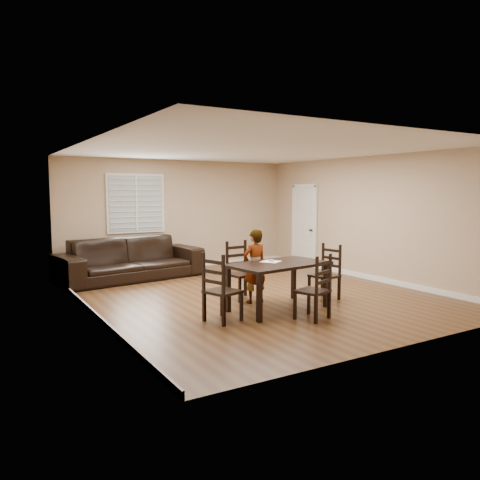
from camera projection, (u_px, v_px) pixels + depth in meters
name	position (u px, v px, depth m)	size (l,w,h in m)	color
ground	(253.00, 294.00, 8.85)	(7.00, 7.00, 0.00)	brown
room	(250.00, 198.00, 8.83)	(6.04, 7.04, 2.72)	tan
dining_table	(278.00, 268.00, 7.65)	(1.76, 1.14, 0.77)	black
chair_near	(239.00, 272.00, 8.49)	(0.51, 0.48, 1.05)	black
chair_far	(319.00, 291.00, 7.01)	(0.56, 0.54, 1.00)	black
chair_left	(217.00, 291.00, 6.87)	(0.56, 0.58, 1.04)	black
chair_right	(329.00, 274.00, 8.45)	(0.49, 0.51, 0.99)	black
child	(255.00, 266.00, 8.11)	(0.47, 0.31, 1.29)	gray
napkin	(271.00, 261.00, 7.78)	(0.28, 0.28, 0.00)	silver
donut	(272.00, 260.00, 7.79)	(0.09, 0.09, 0.03)	#B37140
sofa	(131.00, 259.00, 10.26)	(3.13, 1.22, 0.91)	black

